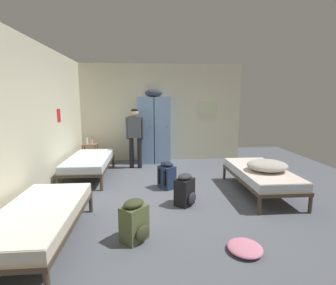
{
  "coord_description": "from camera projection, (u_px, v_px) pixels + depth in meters",
  "views": [
    {
      "loc": [
        -0.41,
        -4.7,
        1.8
      ],
      "look_at": [
        0.0,
        0.28,
        0.95
      ],
      "focal_mm": 27.45,
      "sensor_mm": 36.0,
      "label": 1
    }
  ],
  "objects": [
    {
      "name": "bed_right",
      "position": [
        260.0,
        174.0,
        4.91
      ],
      "size": [
        0.9,
        1.9,
        0.49
      ],
      "color": "#473828",
      "rests_on": "ground_plane"
    },
    {
      "name": "bed_left_front",
      "position": [
        39.0,
        216.0,
        3.14
      ],
      "size": [
        0.9,
        1.9,
        0.49
      ],
      "color": "#473828",
      "rests_on": "ground_plane"
    },
    {
      "name": "person_traveler",
      "position": [
        135.0,
        133.0,
        6.65
      ],
      "size": [
        0.49,
        0.25,
        1.56
      ],
      "color": "black",
      "rests_on": "ground_plane"
    },
    {
      "name": "backpack_navy",
      "position": [
        167.0,
        176.0,
        5.22
      ],
      "size": [
        0.42,
        0.41,
        0.55
      ],
      "color": "navy",
      "rests_on": "ground_plane"
    },
    {
      "name": "lotion_bottle",
      "position": [
        92.0,
        141.0,
        7.05
      ],
      "size": [
        0.05,
        0.05,
        0.17
      ],
      "color": "beige",
      "rests_on": "shelf_unit"
    },
    {
      "name": "shelf_unit",
      "position": [
        90.0,
        152.0,
        7.13
      ],
      "size": [
        0.38,
        0.3,
        0.57
      ],
      "color": "brown",
      "rests_on": "ground_plane"
    },
    {
      "name": "backpack_black",
      "position": [
        185.0,
        190.0,
        4.38
      ],
      "size": [
        0.42,
        0.41,
        0.55
      ],
      "color": "black",
      "rests_on": "ground_plane"
    },
    {
      "name": "bedding_heap",
      "position": [
        267.0,
        165.0,
        4.72
      ],
      "size": [
        0.74,
        0.65,
        0.2
      ],
      "color": "#B7B2A8",
      "rests_on": "bed_right"
    },
    {
      "name": "locker_bank",
      "position": [
        154.0,
        129.0,
        7.26
      ],
      "size": [
        0.9,
        0.55,
        2.07
      ],
      "color": "#7A9ECC",
      "rests_on": "ground_plane"
    },
    {
      "name": "clothes_pile_pink",
      "position": [
        245.0,
        248.0,
        3.06
      ],
      "size": [
        0.41,
        0.44,
        0.09
      ],
      "color": "pink",
      "rests_on": "ground_plane"
    },
    {
      "name": "backpack_olive",
      "position": [
        135.0,
        221.0,
        3.27
      ],
      "size": [
        0.42,
        0.42,
        0.55
      ],
      "color": "#566038",
      "rests_on": "ground_plane"
    },
    {
      "name": "room_backdrop",
      "position": [
        110.0,
        117.0,
        5.89
      ],
      "size": [
        4.71,
        5.69,
        2.79
      ],
      "color": "beige",
      "rests_on": "ground_plane"
    },
    {
      "name": "bed_left_rear",
      "position": [
        89.0,
        161.0,
        5.91
      ],
      "size": [
        0.9,
        1.9,
        0.49
      ],
      "color": "#473828",
      "rests_on": "ground_plane"
    },
    {
      "name": "water_bottle",
      "position": [
        87.0,
        140.0,
        7.09
      ],
      "size": [
        0.07,
        0.07,
        0.22
      ],
      "color": "silver",
      "rests_on": "shelf_unit"
    },
    {
      "name": "ground_plane",
      "position": [
        169.0,
        193.0,
        4.95
      ],
      "size": [
        9.01,
        9.01,
        0.0
      ],
      "primitive_type": "plane",
      "color": "#565B66"
    }
  ]
}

